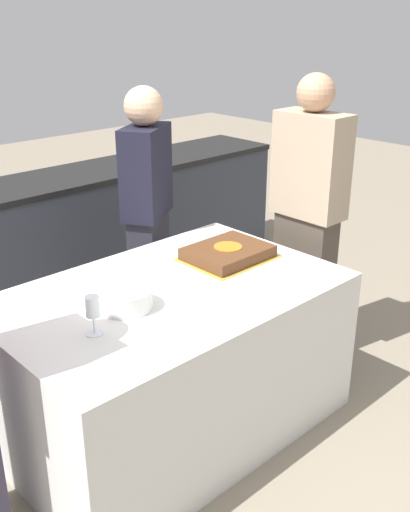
{
  "coord_description": "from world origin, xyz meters",
  "views": [
    {
      "loc": [
        -1.6,
        -1.94,
        1.97
      ],
      "look_at": [
        0.23,
        0.0,
        0.87
      ],
      "focal_mm": 42.0,
      "sensor_mm": 36.0,
      "label": 1
    }
  ],
  "objects_px": {
    "plate_stack": "(126,299)",
    "wine_glass": "(93,308)",
    "cake": "(228,253)",
    "person_seated_right": "(307,220)",
    "person_cutting_cake": "(148,216)"
  },
  "relations": [
    {
      "from": "plate_stack",
      "to": "wine_glass",
      "type": "height_order",
      "value": "wine_glass"
    },
    {
      "from": "cake",
      "to": "person_seated_right",
      "type": "relative_size",
      "value": 0.27
    },
    {
      "from": "plate_stack",
      "to": "person_seated_right",
      "type": "xyz_separation_m",
      "value": [
        1.29,
        0.02,
        0.05
      ]
    },
    {
      "from": "wine_glass",
      "to": "person_cutting_cake",
      "type": "distance_m",
      "value": 1.27
    },
    {
      "from": "cake",
      "to": "person_seated_right",
      "type": "bearing_deg",
      "value": -6.96
    },
    {
      "from": "person_cutting_cake",
      "to": "person_seated_right",
      "type": "bearing_deg",
      "value": 95.77
    },
    {
      "from": "plate_stack",
      "to": "person_cutting_cake",
      "type": "bearing_deg",
      "value": 46.45
    },
    {
      "from": "plate_stack",
      "to": "person_seated_right",
      "type": "relative_size",
      "value": 0.14
    },
    {
      "from": "person_cutting_cake",
      "to": "plate_stack",
      "type": "bearing_deg",
      "value": 14.58
    },
    {
      "from": "wine_glass",
      "to": "person_cutting_cake",
      "type": "xyz_separation_m",
      "value": [
        0.94,
        0.85,
        -0.05
      ]
    },
    {
      "from": "wine_glass",
      "to": "person_seated_right",
      "type": "height_order",
      "value": "person_seated_right"
    },
    {
      "from": "plate_stack",
      "to": "person_seated_right",
      "type": "distance_m",
      "value": 1.29
    },
    {
      "from": "person_cutting_cake",
      "to": "person_seated_right",
      "type": "distance_m",
      "value": 0.93
    },
    {
      "from": "cake",
      "to": "person_seated_right",
      "type": "xyz_separation_m",
      "value": [
        0.57,
        -0.07,
        0.06
      ]
    },
    {
      "from": "wine_glass",
      "to": "person_seated_right",
      "type": "relative_size",
      "value": 0.1
    }
  ]
}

